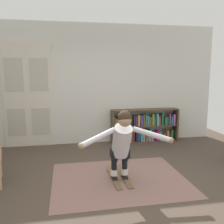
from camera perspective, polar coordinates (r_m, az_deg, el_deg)
ground_plane at (r=4.01m, az=1.79°, el=-16.88°), size 7.20×7.20×0.00m
back_wall at (r=6.17m, az=-3.40°, el=6.30°), size 6.00×0.10×2.90m
double_door at (r=6.14m, az=-18.73°, el=3.76°), size 1.22×0.05×2.45m
rug at (r=4.28m, az=1.69°, el=-15.04°), size 2.18×1.76×0.01m
bookshelf at (r=6.37m, az=7.35°, el=-3.49°), size 1.71×0.30×0.83m
skis_pair at (r=4.30m, az=1.59°, el=-14.64°), size 0.30×0.83×0.07m
person_skier at (r=3.89m, az=2.34°, el=-6.51°), size 1.42×0.65×1.12m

